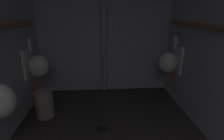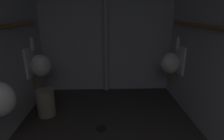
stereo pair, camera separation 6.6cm
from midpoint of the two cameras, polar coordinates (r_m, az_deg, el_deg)
wall_back at (r=3.22m, az=-1.20°, el=14.80°), size 2.46×0.06×2.49m
urinal_left_far at (r=2.88m, az=-21.75°, el=1.58°), size 0.32×0.30×0.76m
urinal_right_mid at (r=2.97m, az=19.19°, el=2.32°), size 0.32×0.30×0.76m
standpipe_back_wall at (r=3.11m, az=-1.41°, el=14.68°), size 0.08×0.08×2.44m
floor_drain at (r=2.40m, az=-2.64°, el=-18.31°), size 0.14×0.14×0.01m
waste_bin at (r=2.74m, az=-19.86°, el=-9.85°), size 0.25×0.25×0.39m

